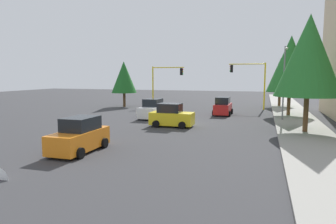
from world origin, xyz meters
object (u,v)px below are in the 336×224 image
traffic_signal_far_right (165,78)px  tree_roadside_far (280,75)px  car_yellow (171,116)px  tree_opposite_side (124,77)px  street_lamp_curbside (284,75)px  traffic_signal_far_left (250,77)px  car_red (223,107)px  car_white (152,109)px  tree_roadside_mid (291,64)px  car_orange (80,136)px  tree_roadside_near (309,56)px

traffic_signal_far_right → tree_roadside_far: tree_roadside_far is taller
car_yellow → tree_opposite_side: bearing=-141.7°
street_lamp_curbside → tree_roadside_far: 14.39m
traffic_signal_far_left → tree_opposite_side: size_ratio=0.95×
car_red → street_lamp_curbside: bearing=59.2°
tree_opposite_side → car_red: bearing=71.3°
tree_roadside_far → tree_opposite_side: 21.36m
street_lamp_curbside → car_white: 13.00m
street_lamp_curbside → tree_roadside_far: (-14.39, 0.30, 0.04)m
tree_roadside_mid → car_white: bearing=-66.9°
tree_roadside_far → tree_opposite_side: bearing=-73.7°
car_orange → tree_roadside_near: bearing=127.4°
car_orange → tree_opposite_side: bearing=-160.2°
tree_roadside_far → car_red: (10.82, -6.30, -3.49)m
tree_opposite_side → car_yellow: size_ratio=1.72×
street_lamp_curbside → car_red: 7.79m
car_orange → traffic_signal_far_right: bearing=-172.8°
tree_roadside_mid → car_red: 8.28m
traffic_signal_far_left → car_red: size_ratio=1.56×
traffic_signal_far_left → car_white: 15.09m
traffic_signal_far_left → tree_roadside_far: bearing=136.7°
tree_opposite_side → car_white: size_ratio=1.54×
traffic_signal_far_left → tree_roadside_mid: (6.00, 4.27, 1.38)m
traffic_signal_far_left → car_orange: size_ratio=1.45×
tree_roadside_mid → car_red: tree_roadside_mid is taller
traffic_signal_far_left → car_orange: traffic_signal_far_left is taller
car_red → car_white: bearing=-53.2°
traffic_signal_far_left → car_white: bearing=-37.7°
tree_opposite_side → car_red: tree_opposite_side is taller
car_orange → car_white: same height
car_yellow → tree_roadside_near: bearing=90.0°
street_lamp_curbside → tree_opposite_side: 21.87m
traffic_signal_far_right → street_lamp_curbside: street_lamp_curbside is taller
car_orange → car_red: 19.86m
tree_roadside_near → car_yellow: size_ratio=2.41×
tree_roadside_near → traffic_signal_far_right: bearing=-134.7°
tree_roadside_mid → car_orange: tree_roadside_mid is taller
tree_roadside_near → tree_opposite_side: size_ratio=1.40×
tree_roadside_near → car_orange: (9.87, -12.91, -4.85)m
car_white → traffic_signal_far_right: bearing=-168.3°
tree_roadside_mid → car_white: (5.66, -13.27, -4.66)m
street_lamp_curbside → tree_roadside_far: bearing=178.8°
traffic_signal_far_left → car_yellow: bearing=-19.6°
street_lamp_curbside → tree_opposite_side: bearing=-112.6°
tree_opposite_side → car_yellow: (14.00, 11.05, -3.19)m
traffic_signal_far_right → tree_roadside_mid: tree_roadside_mid is taller
car_white → tree_roadside_near: bearing=72.5°
traffic_signal_far_left → traffic_signal_far_right: size_ratio=1.06×
street_lamp_curbside → tree_roadside_far: street_lamp_curbside is taller
tree_roadside_far → car_white: 20.50m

